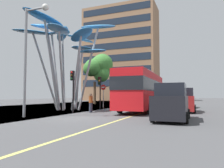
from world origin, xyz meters
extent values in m
cube|color=#4C4C4F|center=(0.00, 0.00, -0.05)|extent=(120.00, 240.00, 0.10)
cube|color=#E0D666|center=(2.81, 0.00, 0.00)|extent=(0.16, 144.00, 0.01)
cube|color=red|center=(2.42, 7.22, 1.88)|extent=(2.60, 10.18, 3.05)
cube|color=black|center=(2.42, 7.22, 2.30)|extent=(2.63, 10.28, 0.98)
cube|color=yellow|center=(2.33, 12.23, 3.10)|extent=(1.33, 0.12, 0.36)
cube|color=#B2B2B7|center=(2.42, 7.22, 3.52)|extent=(1.88, 3.58, 0.24)
cylinder|color=black|center=(3.57, 10.38, 0.48)|extent=(0.30, 0.96, 0.96)
cylinder|color=black|center=(1.15, 10.34, 0.48)|extent=(0.30, 0.96, 0.96)
cylinder|color=black|center=(3.68, 4.45, 0.48)|extent=(0.30, 0.96, 0.96)
cylinder|color=black|center=(1.26, 4.41, 0.48)|extent=(0.30, 0.96, 0.96)
cylinder|color=#9EA0A5|center=(-3.11, 6.60, 2.91)|extent=(1.58, 0.34, 5.86)
ellipsoid|color=#4299E0|center=(-2.43, 6.67, 5.82)|extent=(3.01, 1.75, 0.40)
cylinder|color=#9EA0A5|center=(-3.20, 7.37, 4.30)|extent=(2.07, 1.13, 8.65)
ellipsoid|color=#4299E0|center=(-2.30, 7.81, 8.60)|extent=(3.81, 2.73, 0.73)
cylinder|color=#9EA0A5|center=(-4.84, 8.14, 3.87)|extent=(0.36, 0.85, 7.75)
ellipsoid|color=#4CA3E5|center=(-4.78, 8.45, 7.73)|extent=(2.13, 4.43, 0.56)
cylinder|color=#9EA0A5|center=(-5.06, 8.54, 3.44)|extent=(0.32, 1.90, 6.93)
ellipsoid|color=#4299E0|center=(-5.00, 9.38, 6.88)|extent=(1.75, 4.11, 0.77)
cylinder|color=#9EA0A5|center=(-6.74, 8.07, 4.34)|extent=(1.87, 1.98, 8.73)
ellipsoid|color=#4CA3E5|center=(-7.53, 8.92, 8.67)|extent=(3.81, 3.96, 0.97)
cylinder|color=#9EA0A5|center=(-7.11, 7.12, 4.21)|extent=(1.89, 0.85, 8.45)
ellipsoid|color=#2D7FD1|center=(-7.92, 7.42, 8.41)|extent=(3.27, 2.44, 0.89)
cylinder|color=#9EA0A5|center=(-6.52, 5.96, 4.28)|extent=(1.65, 0.73, 8.59)
ellipsoid|color=#2D7FD1|center=(-7.22, 5.72, 8.55)|extent=(3.82, 2.75, 1.20)
cylinder|color=#9EA0A5|center=(-6.83, 5.09, 3.83)|extent=(2.19, 1.83, 7.73)
ellipsoid|color=#4299E0|center=(-7.79, 4.31, 7.67)|extent=(3.77, 3.41, 0.42)
cylinder|color=#9EA0A5|center=(-5.64, 4.51, 4.29)|extent=(0.64, 1.96, 8.62)
ellipsoid|color=#2D7FD1|center=(-5.84, 3.65, 8.58)|extent=(2.56, 4.62, 0.97)
cylinder|color=#9EA0A5|center=(-4.63, 4.68, 3.69)|extent=(0.79, 1.89, 7.43)
ellipsoid|color=#4CA3E5|center=(-4.36, 3.86, 7.38)|extent=(2.83, 4.27, 0.64)
cylinder|color=#9EA0A5|center=(-3.39, 5.33, 3.49)|extent=(1.76, 1.18, 7.03)
ellipsoid|color=#388EDB|center=(-2.65, 4.87, 6.98)|extent=(3.53, 2.88, 1.02)
cylinder|color=black|center=(-2.43, 3.27, 1.74)|extent=(0.12, 0.12, 3.48)
cube|color=black|center=(-2.43, 3.13, 3.08)|extent=(0.28, 0.24, 0.80)
sphere|color=red|center=(-2.43, 3.00, 3.34)|extent=(0.18, 0.18, 0.18)
sphere|color=#3A2707|center=(-2.43, 3.00, 3.08)|extent=(0.18, 0.18, 0.18)
sphere|color=black|center=(-2.43, 3.00, 2.82)|extent=(0.18, 0.18, 0.18)
cylinder|color=black|center=(-2.03, 7.71, 1.66)|extent=(0.12, 0.12, 3.33)
cube|color=black|center=(-2.03, 7.57, 2.93)|extent=(0.28, 0.24, 0.80)
sphere|color=#390706|center=(-2.03, 7.44, 3.19)|extent=(0.18, 0.18, 0.18)
sphere|color=orange|center=(-2.03, 7.44, 2.93)|extent=(0.18, 0.18, 0.18)
sphere|color=black|center=(-2.03, 7.44, 2.67)|extent=(0.18, 0.18, 0.18)
cube|color=black|center=(5.67, 0.90, 0.80)|extent=(1.71, 4.47, 1.23)
cube|color=black|center=(5.67, 0.90, 1.76)|extent=(1.57, 2.46, 0.70)
cylinder|color=black|center=(6.52, 2.29, 0.30)|extent=(0.20, 0.60, 0.60)
cylinder|color=black|center=(4.82, 2.29, 0.30)|extent=(0.20, 0.60, 0.60)
cylinder|color=black|center=(6.52, -0.49, 0.30)|extent=(0.20, 0.60, 0.60)
cylinder|color=black|center=(4.82, -0.49, 0.30)|extent=(0.20, 0.60, 0.60)
cube|color=maroon|center=(5.95, 7.76, 0.78)|extent=(1.85, 4.45, 1.21)
cube|color=black|center=(5.95, 7.76, 1.73)|extent=(1.70, 2.45, 0.68)
cylinder|color=black|center=(6.88, 9.14, 0.30)|extent=(0.20, 0.60, 0.60)
cylinder|color=black|center=(5.03, 9.14, 0.30)|extent=(0.20, 0.60, 0.60)
cylinder|color=black|center=(6.88, 6.38, 0.30)|extent=(0.20, 0.60, 0.60)
cylinder|color=black|center=(5.03, 6.38, 0.30)|extent=(0.20, 0.60, 0.60)
cube|color=#2D5138|center=(5.67, 14.62, 0.81)|extent=(1.73, 4.56, 1.27)
cube|color=black|center=(5.67, 14.62, 1.82)|extent=(1.60, 2.51, 0.74)
cylinder|color=black|center=(6.54, 16.03, 0.30)|extent=(0.20, 0.60, 0.60)
cylinder|color=black|center=(4.81, 16.03, 0.30)|extent=(0.20, 0.60, 0.60)
cylinder|color=black|center=(6.54, 13.20, 0.30)|extent=(0.20, 0.60, 0.60)
cylinder|color=black|center=(4.81, 13.20, 0.30)|extent=(0.20, 0.60, 0.60)
cylinder|color=gray|center=(-3.67, -0.80, 3.69)|extent=(0.18, 0.18, 7.38)
cylinder|color=gray|center=(-2.88, -0.80, 7.23)|extent=(1.59, 0.12, 0.12)
sphere|color=silver|center=(-2.08, -0.80, 7.23)|extent=(0.44, 0.44, 0.44)
cylinder|color=brown|center=(-9.08, 20.75, 1.90)|extent=(0.45, 0.45, 3.80)
sphere|color=#428438|center=(-7.97, 21.08, 5.12)|extent=(2.73, 2.73, 2.73)
sphere|color=#428438|center=(-9.10, 20.00, 6.15)|extent=(2.94, 2.94, 2.94)
sphere|color=#428438|center=(-10.13, 21.38, 6.19)|extent=(2.77, 2.77, 2.77)
sphere|color=#428438|center=(-8.14, 21.82, 6.90)|extent=(3.73, 3.73, 3.73)
sphere|color=#428438|center=(-8.30, 21.12, 6.75)|extent=(3.23, 3.23, 3.23)
cylinder|color=#2D3342|center=(-1.42, 4.47, 0.40)|extent=(0.29, 0.29, 0.81)
cylinder|color=#99471E|center=(-1.42, 4.47, 1.09)|extent=(0.34, 0.34, 0.58)
sphere|color=#937056|center=(-1.42, 4.47, 1.49)|extent=(0.22, 0.22, 0.22)
cylinder|color=gray|center=(-2.68, 9.99, 1.33)|extent=(0.08, 0.08, 2.66)
cylinder|color=red|center=(-2.68, 9.96, 2.36)|extent=(0.60, 0.03, 0.60)
cube|color=white|center=(-2.68, 9.93, 2.36)|extent=(0.40, 0.04, 0.11)
cube|color=#936B4C|center=(-13.33, 46.81, 13.58)|extent=(21.04, 10.08, 27.15)
cube|color=#1E2838|center=(-13.33, 41.75, 4.92)|extent=(19.78, 0.08, 1.90)
cube|color=#1E2838|center=(-13.33, 41.75, 8.32)|extent=(19.78, 0.08, 1.90)
cube|color=#1E2838|center=(-13.33, 41.75, 11.71)|extent=(19.78, 0.08, 1.90)
cube|color=#1E2838|center=(-13.33, 41.75, 15.10)|extent=(19.78, 0.08, 1.90)
cube|color=#1E2838|center=(-13.33, 41.75, 18.50)|extent=(19.78, 0.08, 1.90)
cube|color=#1E2838|center=(-13.33, 41.75, 21.89)|extent=(19.78, 0.08, 1.90)
cube|color=#1E2838|center=(-13.33, 41.75, 25.29)|extent=(19.78, 0.08, 1.90)
camera|label=1|loc=(6.97, -11.77, 1.43)|focal=33.84mm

